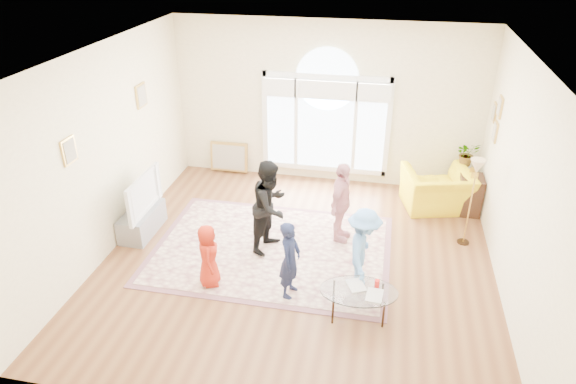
% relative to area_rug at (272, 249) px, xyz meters
% --- Properties ---
extents(ground, '(6.00, 6.00, 0.00)m').
position_rel_area_rug_xyz_m(ground, '(0.46, -0.21, -0.01)').
color(ground, brown).
rests_on(ground, ground).
extents(room_shell, '(6.00, 6.00, 6.00)m').
position_rel_area_rug_xyz_m(room_shell, '(0.47, 2.62, 1.56)').
color(room_shell, '#F7EDBF').
rests_on(room_shell, ground).
extents(area_rug, '(3.60, 2.60, 0.02)m').
position_rel_area_rug_xyz_m(area_rug, '(0.00, 0.00, 0.00)').
color(area_rug, beige).
rests_on(area_rug, ground).
extents(rug_border, '(3.80, 2.80, 0.01)m').
position_rel_area_rug_xyz_m(rug_border, '(-0.00, 0.00, -0.00)').
color(rug_border, '#7C4E58').
rests_on(rug_border, ground).
extents(tv_console, '(0.45, 1.00, 0.42)m').
position_rel_area_rug_xyz_m(tv_console, '(-2.29, 0.09, 0.20)').
color(tv_console, gray).
rests_on(tv_console, ground).
extents(television, '(0.18, 1.15, 0.66)m').
position_rel_area_rug_xyz_m(television, '(-2.28, 0.09, 0.74)').
color(television, black).
rests_on(television, tv_console).
extents(coffee_table, '(1.09, 0.75, 0.54)m').
position_rel_area_rug_xyz_m(coffee_table, '(1.49, -1.30, 0.39)').
color(coffee_table, silver).
rests_on(coffee_table, ground).
extents(armchair, '(1.38, 1.28, 0.75)m').
position_rel_area_rug_xyz_m(armchair, '(2.66, 1.96, 0.37)').
color(armchair, yellow).
rests_on(armchair, ground).
extents(side_cabinet, '(0.40, 0.50, 0.70)m').
position_rel_area_rug_xyz_m(side_cabinet, '(3.24, 1.93, 0.34)').
color(side_cabinet, black).
rests_on(side_cabinet, ground).
extents(floor_lamp, '(0.30, 0.30, 1.51)m').
position_rel_area_rug_xyz_m(floor_lamp, '(3.08, 0.85, 1.27)').
color(floor_lamp, black).
rests_on(floor_lamp, ground).
extents(plant_pedestal, '(0.20, 0.20, 0.70)m').
position_rel_area_rug_xyz_m(plant_pedestal, '(3.16, 2.46, 0.34)').
color(plant_pedestal, white).
rests_on(plant_pedestal, ground).
extents(potted_plant, '(0.51, 0.48, 0.46)m').
position_rel_area_rug_xyz_m(potted_plant, '(3.16, 2.46, 0.92)').
color(potted_plant, '#33722D').
rests_on(potted_plant, plant_pedestal).
extents(leaning_picture, '(0.80, 0.14, 0.62)m').
position_rel_area_rug_xyz_m(leaning_picture, '(-1.55, 2.69, -0.01)').
color(leaning_picture, tan).
rests_on(leaning_picture, ground).
extents(child_red, '(0.43, 0.54, 0.97)m').
position_rel_area_rug_xyz_m(child_red, '(-0.68, -1.05, 0.49)').
color(child_red, '#B32513').
rests_on(child_red, area_rug).
extents(child_navy, '(0.34, 0.46, 1.16)m').
position_rel_area_rug_xyz_m(child_navy, '(0.51, -1.05, 0.59)').
color(child_navy, '#181E3E').
rests_on(child_navy, area_rug).
extents(child_black, '(0.77, 0.88, 1.53)m').
position_rel_area_rug_xyz_m(child_black, '(-0.02, 0.06, 0.77)').
color(child_black, black).
rests_on(child_black, area_rug).
extents(child_pink, '(0.48, 0.85, 1.37)m').
position_rel_area_rug_xyz_m(child_pink, '(1.04, 0.52, 0.70)').
color(child_pink, pink).
rests_on(child_pink, area_rug).
extents(child_blue, '(0.48, 0.83, 1.28)m').
position_rel_area_rug_xyz_m(child_blue, '(1.49, -0.70, 0.65)').
color(child_blue, '#65A0ED').
rests_on(child_blue, area_rug).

